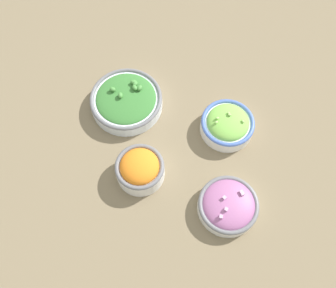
{
  "coord_description": "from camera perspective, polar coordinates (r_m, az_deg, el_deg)",
  "views": [
    {
      "loc": [
        -0.17,
        0.4,
        0.95
      ],
      "look_at": [
        0.0,
        0.0,
        0.03
      ],
      "focal_mm": 40.0,
      "sensor_mm": 36.0,
      "label": 1
    }
  ],
  "objects": [
    {
      "name": "bowl_carrots",
      "position": [
        0.98,
        -4.3,
        -3.77
      ],
      "size": [
        0.13,
        0.13,
        0.08
      ],
      "color": "white",
      "rests_on": "ground_plane"
    },
    {
      "name": "bowl_broccoli",
      "position": [
        1.09,
        -6.37,
        6.63
      ],
      "size": [
        0.21,
        0.21,
        0.06
      ],
      "color": "silver",
      "rests_on": "ground_plane"
    },
    {
      "name": "ground_plane",
      "position": [
        1.04,
        0.0,
        -0.7
      ],
      "size": [
        3.0,
        3.0,
        0.0
      ],
      "primitive_type": "plane",
      "color": "#75664C"
    },
    {
      "name": "bowl_red_onion",
      "position": [
        0.97,
        9.16,
        -9.2
      ],
      "size": [
        0.15,
        0.15,
        0.06
      ],
      "color": "white",
      "rests_on": "ground_plane"
    },
    {
      "name": "bowl_lettuce",
      "position": [
        1.06,
        9.04,
        3.01
      ],
      "size": [
        0.15,
        0.15,
        0.07
      ],
      "color": "white",
      "rests_on": "ground_plane"
    }
  ]
}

